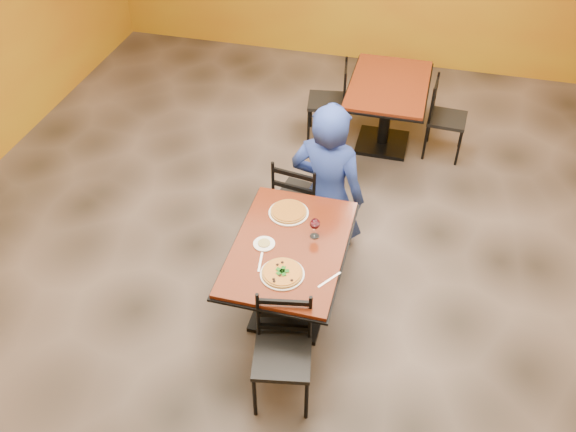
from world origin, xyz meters
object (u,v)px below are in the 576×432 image
(chair_main_far, at_px, (301,197))
(plate_far, at_px, (289,213))
(pizza_main, at_px, (282,273))
(wine_glass, at_px, (315,227))
(diner, at_px, (328,175))
(chair_second_left, at_px, (327,102))
(plate_main, at_px, (282,274))
(pizza_far, at_px, (289,211))
(table_main, at_px, (289,264))
(table_second, at_px, (387,100))
(chair_main_near, at_px, (282,358))
(side_plate, at_px, (264,244))
(chair_second_right, at_px, (447,119))

(chair_main_far, height_order, plate_far, chair_main_far)
(pizza_main, relative_size, wine_glass, 1.58)
(diner, height_order, plate_far, diner)
(chair_main_far, bearing_deg, wine_glass, 118.66)
(chair_second_left, bearing_deg, diner, 2.96)
(plate_main, bearing_deg, chair_main_far, 97.19)
(pizza_far, relative_size, wine_glass, 1.56)
(table_main, distance_m, wine_glass, 0.35)
(diner, bearing_deg, chair_second_left, -70.07)
(table_second, relative_size, pizza_main, 4.24)
(chair_main_near, relative_size, wine_glass, 4.75)
(chair_main_near, distance_m, plate_main, 0.56)
(side_plate, bearing_deg, plate_main, -51.47)
(chair_main_far, height_order, pizza_main, chair_main_far)
(table_second, xyz_separation_m, plate_far, (-0.49, -2.21, 0.20))
(side_plate, height_order, wine_glass, wine_glass)
(plate_far, bearing_deg, chair_main_near, -77.77)
(chair_main_near, height_order, plate_main, chair_main_near)
(chair_second_right, bearing_deg, plate_main, 163.70)
(table_second, xyz_separation_m, diner, (-0.30, -1.59, 0.14))
(chair_second_right, height_order, wine_glass, wine_glass)
(chair_main_far, height_order, pizza_far, chair_main_far)
(pizza_far, bearing_deg, plate_far, 0.00)
(chair_second_left, height_order, chair_second_right, chair_second_left)
(plate_main, bearing_deg, pizza_main, 0.00)
(chair_second_left, xyz_separation_m, plate_main, (0.26, -2.85, 0.32))
(chair_second_left, distance_m, chair_second_right, 1.27)
(pizza_main, height_order, wine_glass, wine_glass)
(chair_second_left, xyz_separation_m, side_plate, (0.06, -2.59, 0.32))
(plate_far, relative_size, side_plate, 1.94)
(table_main, relative_size, side_plate, 7.69)
(table_second, relative_size, plate_main, 3.89)
(table_main, relative_size, table_second, 1.02)
(pizza_far, bearing_deg, table_second, 77.50)
(pizza_main, bearing_deg, plate_far, 100.54)
(table_main, bearing_deg, wine_glass, 41.99)
(side_plate, xyz_separation_m, wine_glass, (0.34, 0.18, 0.08))
(pizza_main, xyz_separation_m, side_plate, (-0.21, 0.26, -0.02))
(table_main, height_order, chair_main_far, chair_main_far)
(chair_second_right, xyz_separation_m, plate_main, (-1.01, -2.85, 0.33))
(plate_far, distance_m, side_plate, 0.39)
(chair_second_right, xyz_separation_m, diner, (-0.94, -1.59, 0.27))
(plate_far, bearing_deg, chair_main_far, 93.37)
(chair_main_far, distance_m, diner, 0.33)
(chair_main_near, relative_size, chair_main_far, 0.95)
(wine_glass, bearing_deg, pizza_far, 140.84)
(plate_main, relative_size, pizza_main, 1.09)
(chair_main_near, height_order, side_plate, chair_main_near)
(diner, relative_size, pizza_main, 4.89)
(plate_main, height_order, pizza_far, pizza_far)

